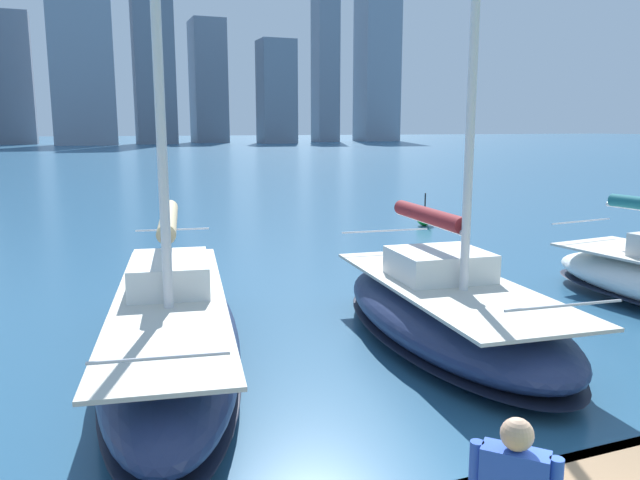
% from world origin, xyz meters
% --- Properties ---
extents(city_skyline, '(172.04, 22.32, 49.37)m').
position_xyz_m(city_skyline, '(-5.88, -159.47, 18.39)').
color(city_skyline, gray).
rests_on(city_skyline, ground).
extents(sailboat_maroon, '(3.59, 7.55, 11.60)m').
position_xyz_m(sailboat_maroon, '(-2.43, -6.40, 0.71)').
color(sailboat_maroon, navy).
rests_on(sailboat_maroon, ground).
extents(sailboat_tan, '(3.75, 9.69, 9.52)m').
position_xyz_m(sailboat_tan, '(2.74, -7.20, 0.72)').
color(sailboat_tan, navy).
rests_on(sailboat_tan, ground).
extents(channel_buoy, '(0.70, 0.70, 1.40)m').
position_xyz_m(channel_buoy, '(-9.64, -19.38, 0.36)').
color(channel_buoy, green).
rests_on(channel_buoy, ground).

